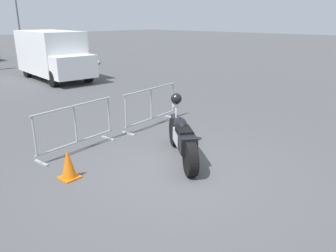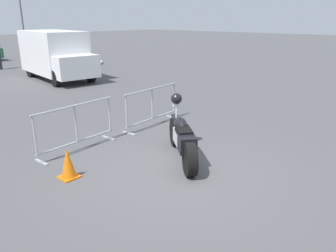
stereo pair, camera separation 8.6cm
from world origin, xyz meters
TOP-DOWN VIEW (x-y plane):
  - ground_plane at (0.00, 0.00)m, footprint 120.00×120.00m
  - motorcycle at (0.57, 0.28)m, footprint 1.59×1.88m
  - crowd_barrier_near at (-0.65, 2.38)m, footprint 2.11×0.56m
  - crowd_barrier_far at (1.80, 2.38)m, footprint 2.11×0.56m
  - delivery_van at (3.95, 11.13)m, footprint 2.61×5.22m
  - planter_island at (7.54, 15.85)m, footprint 4.04×4.04m
  - traffic_cone at (-1.56, 1.30)m, footprint 0.34×0.34m
  - street_lamp at (7.32, 21.46)m, footprint 0.36×0.70m

SIDE VIEW (x-z plane):
  - ground_plane at x=0.00m, z-range 0.00..0.00m
  - traffic_cone at x=-1.56m, z-range -0.01..0.58m
  - planter_island at x=7.54m, z-range -0.24..1.01m
  - motorcycle at x=0.57m, z-range -0.15..1.13m
  - crowd_barrier_near at x=-0.65m, z-range 0.02..1.09m
  - crowd_barrier_far at x=1.80m, z-range 0.02..1.09m
  - delivery_van at x=3.95m, z-range 0.09..2.40m
  - street_lamp at x=7.32m, z-range 0.87..6.55m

